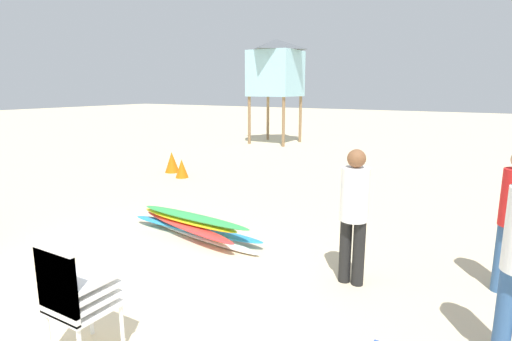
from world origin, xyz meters
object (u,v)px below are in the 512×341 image
(lifeguard_near_left, at_px, (354,209))
(traffic_cone_near, at_px, (182,168))
(stacked_plastic_chairs, at_px, (71,289))
(lifeguard_tower, at_px, (276,68))
(surfboard_pile, at_px, (193,226))
(traffic_cone_far, at_px, (172,162))

(lifeguard_near_left, distance_m, traffic_cone_near, 6.56)
(lifeguard_near_left, bearing_deg, stacked_plastic_chairs, -121.42)
(lifeguard_near_left, height_order, lifeguard_tower, lifeguard_tower)
(surfboard_pile, height_order, traffic_cone_near, traffic_cone_near)
(surfboard_pile, bearing_deg, traffic_cone_near, 133.02)
(stacked_plastic_chairs, xyz_separation_m, traffic_cone_far, (-4.68, 6.35, -0.37))
(lifeguard_near_left, height_order, traffic_cone_far, lifeguard_near_left)
(stacked_plastic_chairs, xyz_separation_m, lifeguard_near_left, (1.56, 2.55, 0.27))
(surfboard_pile, xyz_separation_m, traffic_cone_far, (-3.67, 3.59, 0.09))
(traffic_cone_near, bearing_deg, surfboard_pile, -46.98)
(traffic_cone_near, height_order, traffic_cone_far, traffic_cone_far)
(lifeguard_tower, relative_size, traffic_cone_near, 8.74)
(lifeguard_near_left, xyz_separation_m, traffic_cone_near, (-5.56, 3.41, -0.68))
(lifeguard_near_left, bearing_deg, surfboard_pile, 175.44)
(stacked_plastic_chairs, bearing_deg, lifeguard_near_left, 58.58)
(stacked_plastic_chairs, relative_size, lifeguard_tower, 0.27)
(lifeguard_tower, distance_m, traffic_cone_far, 7.32)
(stacked_plastic_chairs, relative_size, traffic_cone_far, 1.98)
(traffic_cone_near, xyz_separation_m, traffic_cone_far, (-0.68, 0.38, 0.04))
(lifeguard_tower, bearing_deg, surfboard_pile, -68.40)
(surfboard_pile, relative_size, lifeguard_tower, 0.61)
(lifeguard_tower, bearing_deg, stacked_plastic_chairs, -68.74)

